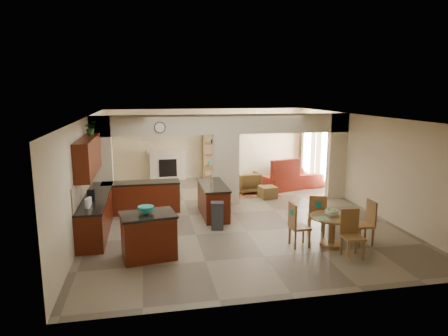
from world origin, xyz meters
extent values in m
plane|color=#796D54|center=(0.00, 0.00, 0.00)|extent=(10.00, 10.00, 0.00)
plane|color=white|center=(0.00, 0.00, 2.80)|extent=(10.00, 10.00, 0.00)
plane|color=beige|center=(0.00, 5.00, 1.40)|extent=(8.00, 0.00, 8.00)
plane|color=beige|center=(0.00, -5.00, 1.40)|extent=(8.00, 0.00, 8.00)
plane|color=beige|center=(-4.00, 0.00, 1.40)|extent=(0.00, 10.00, 10.00)
plane|color=beige|center=(4.00, 0.00, 1.40)|extent=(0.00, 10.00, 10.00)
cube|color=beige|center=(-3.70, 1.00, 1.40)|extent=(0.60, 0.25, 2.80)
cube|color=beige|center=(0.00, 1.00, 1.10)|extent=(0.80, 0.25, 2.20)
cube|color=beige|center=(3.70, 1.00, 1.40)|extent=(0.60, 0.25, 2.80)
cube|color=beige|center=(0.00, 1.00, 2.50)|extent=(8.00, 0.25, 0.60)
cube|color=#421507|center=(-3.70, -0.80, 0.43)|extent=(0.60, 3.20, 0.86)
cube|color=black|center=(-3.70, -0.80, 0.89)|extent=(0.62, 3.22, 0.05)
cube|color=tan|center=(-3.98, -0.80, 1.20)|extent=(0.02, 3.20, 0.55)
cube|color=#421507|center=(-2.60, 0.57, 0.43)|extent=(2.20, 0.60, 0.86)
cube|color=black|center=(-2.60, 0.57, 0.89)|extent=(2.22, 0.62, 0.05)
cube|color=#421507|center=(-3.82, -0.80, 1.92)|extent=(0.35, 2.40, 0.90)
cube|color=#421507|center=(-0.60, -0.10, 0.43)|extent=(0.65, 1.80, 0.86)
cube|color=black|center=(-0.60, -0.10, 0.89)|extent=(0.70, 1.85, 0.05)
cube|color=silver|center=(-0.60, -0.95, 0.42)|extent=(0.58, 0.04, 0.70)
cylinder|color=#51341B|center=(-2.00, 0.85, 2.45)|extent=(0.34, 0.03, 0.34)
cube|color=brown|center=(1.20, 2.10, 0.01)|extent=(1.60, 1.30, 0.01)
cube|color=silver|center=(-1.60, 4.84, 0.55)|extent=(1.40, 0.28, 1.10)
cube|color=black|center=(-1.60, 4.70, 0.50)|extent=(0.70, 0.04, 0.70)
cube|color=silver|center=(-1.60, 4.82, 1.15)|extent=(1.60, 0.35, 0.10)
cube|color=brown|center=(0.35, 4.82, 0.90)|extent=(1.00, 0.32, 1.80)
cube|color=white|center=(3.97, 2.30, 1.20)|extent=(0.02, 0.90, 1.90)
cube|color=white|center=(3.97, 4.00, 1.20)|extent=(0.02, 0.90, 1.90)
cube|color=white|center=(3.97, 3.15, 1.05)|extent=(0.02, 0.70, 2.10)
cube|color=#402219|center=(3.93, 1.70, 1.20)|extent=(0.10, 0.28, 2.30)
cube|color=#402219|center=(3.93, 2.90, 1.20)|extent=(0.10, 0.28, 2.30)
cube|color=#402219|center=(3.93, 3.40, 1.20)|extent=(0.10, 0.28, 2.30)
cube|color=#402219|center=(3.93, 4.60, 1.20)|extent=(0.10, 0.28, 2.30)
cylinder|color=white|center=(1.50, 3.00, 2.56)|extent=(1.00, 1.00, 0.10)
cube|color=#421507|center=(-2.43, -2.76, 0.46)|extent=(1.18, 0.92, 0.92)
cube|color=black|center=(-2.43, -2.76, 0.95)|extent=(1.24, 0.98, 0.05)
cylinder|color=#148E7E|center=(-2.46, -2.74, 1.05)|extent=(0.34, 0.34, 0.16)
cube|color=#2D2D2F|center=(-0.69, -1.29, 0.33)|extent=(0.35, 0.31, 0.66)
cylinder|color=brown|center=(1.70, -2.86, 0.68)|extent=(1.02, 1.02, 0.04)
cylinder|color=brown|center=(1.70, -2.86, 0.35)|extent=(0.15, 0.15, 0.66)
cylinder|color=brown|center=(1.70, -2.86, 0.03)|extent=(0.52, 0.52, 0.06)
cylinder|color=#66B126|center=(1.68, -2.84, 0.78)|extent=(0.30, 0.30, 0.16)
imported|color=maroon|center=(3.30, 3.51, 0.37)|extent=(2.62, 1.22, 0.74)
cube|color=maroon|center=(2.35, 2.46, 0.23)|extent=(1.35, 1.21, 0.46)
imported|color=maroon|center=(1.02, 2.24, 0.36)|extent=(0.85, 0.87, 0.73)
cube|color=maroon|center=(1.50, 1.41, 0.19)|extent=(0.58, 0.58, 0.38)
imported|color=#134813|center=(-3.82, -0.04, 2.55)|extent=(0.42, 0.39, 0.37)
cube|color=brown|center=(1.66, -2.10, 0.45)|extent=(0.53, 0.53, 0.05)
cube|color=brown|center=(1.88, -1.99, 0.22)|extent=(0.04, 0.04, 0.44)
cube|color=brown|center=(1.55, -1.88, 0.22)|extent=(0.04, 0.04, 0.44)
cube|color=brown|center=(1.77, -2.31, 0.22)|extent=(0.04, 0.04, 0.44)
cube|color=brown|center=(1.45, -2.21, 0.22)|extent=(0.04, 0.04, 0.44)
cube|color=brown|center=(1.60, -2.28, 0.75)|extent=(0.41, 0.17, 0.55)
cube|color=#148E7E|center=(1.60, -2.30, 0.82)|extent=(0.14, 0.05, 0.14)
cube|color=brown|center=(2.44, -2.92, 0.45)|extent=(0.43, 0.43, 0.05)
cube|color=brown|center=(2.28, -2.75, 0.22)|extent=(0.04, 0.04, 0.44)
cube|color=brown|center=(2.27, -3.09, 0.22)|extent=(0.04, 0.04, 0.44)
cube|color=brown|center=(2.62, -2.75, 0.22)|extent=(0.04, 0.04, 0.44)
cube|color=brown|center=(2.61, -3.09, 0.22)|extent=(0.04, 0.04, 0.44)
cube|color=brown|center=(2.63, -2.92, 0.75)|extent=(0.05, 0.42, 0.55)
cube|color=#148E7E|center=(2.66, -2.92, 0.82)|extent=(0.01, 0.14, 0.14)
cube|color=brown|center=(1.82, -3.60, 0.45)|extent=(0.44, 0.44, 0.05)
cube|color=brown|center=(1.64, -3.76, 0.22)|extent=(0.04, 0.04, 0.44)
cube|color=brown|center=(1.98, -3.77, 0.22)|extent=(0.04, 0.04, 0.44)
cube|color=brown|center=(1.66, -3.42, 0.22)|extent=(0.04, 0.04, 0.44)
cube|color=brown|center=(2.00, -3.43, 0.22)|extent=(0.04, 0.04, 0.44)
cube|color=brown|center=(1.83, -3.41, 0.75)|extent=(0.42, 0.06, 0.55)
cube|color=#148E7E|center=(1.83, -3.38, 0.82)|extent=(0.14, 0.02, 0.14)
cube|color=brown|center=(0.96, -2.78, 0.45)|extent=(0.43, 0.43, 0.05)
cube|color=brown|center=(1.13, -2.94, 0.22)|extent=(0.04, 0.04, 0.44)
cube|color=brown|center=(1.12, -2.60, 0.22)|extent=(0.04, 0.04, 0.44)
cube|color=brown|center=(0.79, -2.95, 0.22)|extent=(0.04, 0.04, 0.44)
cube|color=brown|center=(0.78, -2.61, 0.22)|extent=(0.04, 0.04, 0.44)
cube|color=brown|center=(0.77, -2.78, 0.75)|extent=(0.05, 0.42, 0.55)
cube|color=#148E7E|center=(0.74, -2.78, 0.82)|extent=(0.01, 0.14, 0.14)
camera|label=1|loc=(-2.40, -10.93, 3.50)|focal=32.00mm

